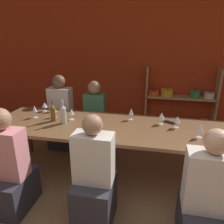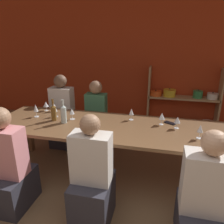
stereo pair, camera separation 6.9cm
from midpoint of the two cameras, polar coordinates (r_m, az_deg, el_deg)
The scene contains 22 objects.
wall_back_red at distance 4.75m, azimuth 7.24°, elevation 13.27°, with size 8.80×0.06×2.70m.
shelf_unit at distance 4.74m, azimuth 17.24°, elevation 1.37°, with size 1.41×0.30×1.25m.
dining_table at distance 2.82m, azimuth -1.12°, elevation -4.92°, with size 3.11×0.96×0.76m.
wine_bottle_green at distance 2.90m, azimuth -13.28°, elevation -0.50°, with size 0.08×0.08×0.32m.
wine_bottle_dark at distance 3.01m, azimuth -15.78°, elevation -0.17°, with size 0.07×0.07×0.30m.
wine_glass_red_a at distance 2.86m, azimuth 12.18°, elevation -1.01°, with size 0.08×0.08×0.16m.
wine_glass_empty_a at distance 3.44m, azimuth -17.78°, elevation 1.77°, with size 0.08×0.08×0.14m.
wine_glass_red_b at distance 3.14m, azimuth -15.47°, elevation 0.64°, with size 0.07×0.07×0.17m.
wine_glass_empty_b at distance 2.54m, azimuth 26.25°, elevation -5.55°, with size 0.07×0.07×0.15m.
wine_glass_empty_c at distance 2.79m, azimuth 16.00°, elevation -1.88°, with size 0.08×0.08×0.15m.
wine_glass_white_a at distance 2.56m, azimuth -7.58°, elevation -2.94°, with size 0.07×0.07×0.18m.
wine_glass_empty_d at distance 2.95m, azimuth 4.36°, elevation 0.04°, with size 0.06×0.06×0.16m.
wine_glass_empty_e at distance 3.38m, azimuth -16.01°, elevation 1.70°, with size 0.08×0.08×0.15m.
wine_glass_red_c at distance 2.61m, azimuth 21.40°, elevation -3.94°, with size 0.06×0.06×0.16m.
wine_glass_white_b at distance 3.00m, azimuth -11.20°, elevation -0.02°, with size 0.07×0.07×0.16m.
wine_glass_empty_f at distance 3.21m, azimuth -20.15°, elevation 0.73°, with size 0.07×0.07×0.18m.
cell_phone at distance 2.97m, azimuth 14.18°, elevation -2.64°, with size 0.16×0.14×0.01m.
person_near_a at distance 2.31m, azimuth -5.53°, elevation -18.57°, with size 0.38×0.48×1.19m.
person_far_a at distance 3.87m, azimuth -13.47°, elevation -2.09°, with size 0.38×0.47×1.25m.
person_near_b at distance 2.25m, azimuth 22.35°, elevation -21.80°, with size 0.42×0.52×1.17m.
person_far_b at distance 3.72m, azimuth -4.90°, elevation -2.87°, with size 0.34×0.43×1.17m.
person_near_c at distance 2.71m, azimuth -25.86°, elevation -14.25°, with size 0.40×0.50×1.18m.
Camera 1 is at (0.35, -0.88, 1.86)m, focal length 35.00 mm.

